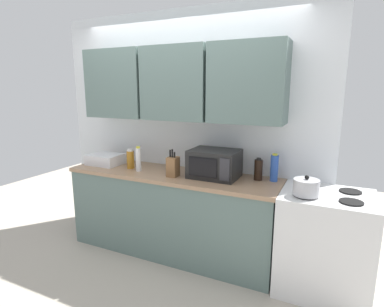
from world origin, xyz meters
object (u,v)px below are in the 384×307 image
object	(u,v)px
stove_range	(324,243)
microwave	(214,164)
dish_rack	(105,159)
bottle_amber_vinegar	(130,159)
bottle_blue_cleaner	(274,168)
knife_block	(173,166)
kettle	(306,187)
bottle_soy_dark	(258,170)
bottle_white_jar	(138,159)

from	to	relation	value
stove_range	microwave	xyz separation A→B (m)	(-1.06, 0.06, 0.59)
dish_rack	bottle_amber_vinegar	distance (m)	0.38
stove_range	bottle_blue_cleaner	xyz separation A→B (m)	(-0.49, 0.19, 0.58)
stove_range	knife_block	bearing A→B (deg)	-176.66
bottle_blue_cleaner	dish_rack	bearing A→B (deg)	-175.05
stove_range	kettle	bearing A→B (deg)	-140.53
microwave	bottle_amber_vinegar	size ratio (longest dim) A/B	2.19
knife_block	bottle_soy_dark	xyz separation A→B (m)	(0.81, 0.25, -0.00)
stove_range	bottle_soy_dark	world-z (taller)	bottle_soy_dark
stove_range	bottle_blue_cleaner	distance (m)	0.78
kettle	bottle_white_jar	size ratio (longest dim) A/B	0.77
dish_rack	bottle_soy_dark	bearing A→B (deg)	4.53
dish_rack	bottle_amber_vinegar	size ratio (longest dim) A/B	1.73
stove_range	bottle_amber_vinegar	size ratio (longest dim) A/B	4.16
stove_range	bottle_amber_vinegar	distance (m)	2.11
kettle	bottle_white_jar	world-z (taller)	bottle_white_jar
microwave	bottle_white_jar	xyz separation A→B (m)	(-0.82, -0.13, -0.01)
bottle_white_jar	bottle_soy_dark	world-z (taller)	bottle_white_jar
bottle_soy_dark	kettle	bearing A→B (deg)	-32.58
stove_range	microwave	bearing A→B (deg)	176.56
bottle_blue_cleaner	bottle_soy_dark	bearing A→B (deg)	-170.06
stove_range	microwave	size ratio (longest dim) A/B	1.90
knife_block	bottle_white_jar	xyz separation A→B (m)	(-0.43, 0.02, 0.03)
microwave	bottle_blue_cleaner	size ratio (longest dim) A/B	1.77
stove_range	bottle_soy_dark	distance (m)	0.86
bottle_soy_dark	stove_range	bearing A→B (deg)	-14.09
bottle_white_jar	bottle_blue_cleaner	distance (m)	1.41
bottle_soy_dark	microwave	bearing A→B (deg)	-167.04
bottle_soy_dark	bottle_amber_vinegar	bearing A→B (deg)	-173.26
microwave	bottle_soy_dark	bearing A→B (deg)	12.96
bottle_amber_vinegar	bottle_blue_cleaner	bearing A→B (deg)	7.05
stove_range	knife_block	size ratio (longest dim) A/B	3.23
dish_rack	kettle	bearing A→B (deg)	-4.07
microwave	knife_block	xyz separation A→B (m)	(-0.39, -0.15, -0.04)
kettle	bottle_blue_cleaner	world-z (taller)	bottle_blue_cleaner
microwave	bottle_white_jar	size ratio (longest dim) A/B	1.77
bottle_amber_vinegar	bottle_soy_dark	xyz separation A→B (m)	(1.40, 0.17, -0.00)
kettle	microwave	bearing A→B (deg)	167.13
knife_block	bottle_blue_cleaner	size ratio (longest dim) A/B	1.04
kettle	bottle_amber_vinegar	xyz separation A→B (m)	(-1.87, 0.14, 0.03)
stove_range	dish_rack	size ratio (longest dim) A/B	2.40
bottle_white_jar	bottle_soy_dark	xyz separation A→B (m)	(1.24, 0.23, -0.03)
knife_block	bottle_white_jar	distance (m)	0.43
stove_range	knife_block	distance (m)	1.56
bottle_blue_cleaner	stove_range	bearing A→B (deg)	-20.68
knife_block	bottle_soy_dark	distance (m)	0.85
microwave	bottle_blue_cleaner	distance (m)	0.58
dish_rack	knife_block	bearing A→B (deg)	-6.20
stove_range	kettle	size ratio (longest dim) A/B	4.35
kettle	knife_block	bearing A→B (deg)	177.54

